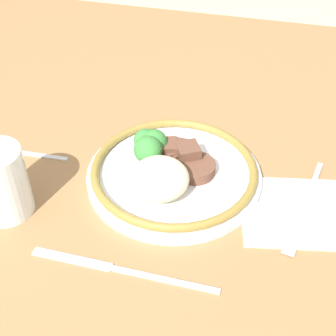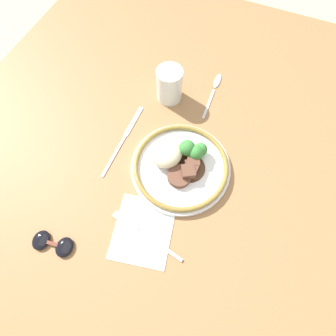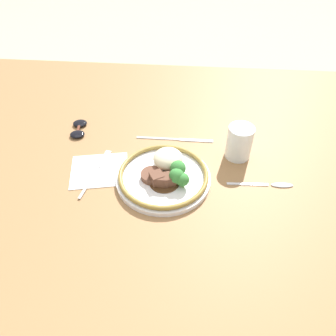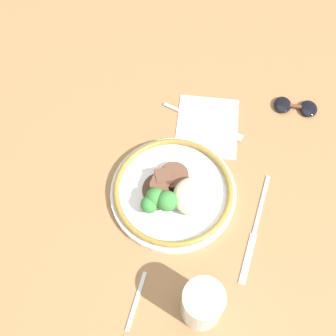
# 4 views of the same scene
# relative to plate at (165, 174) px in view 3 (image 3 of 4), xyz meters

# --- Properties ---
(ground_plane) EXTENTS (8.00, 8.00, 0.00)m
(ground_plane) POSITION_rel_plate_xyz_m (-0.03, 0.02, -0.07)
(ground_plane) COLOR tan
(dining_table) EXTENTS (1.44, 1.23, 0.05)m
(dining_table) POSITION_rel_plate_xyz_m (-0.03, 0.02, -0.04)
(dining_table) COLOR olive
(dining_table) RESTS_ON ground
(napkin) EXTENTS (0.17, 0.15, 0.00)m
(napkin) POSITION_rel_plate_xyz_m (-0.18, 0.02, -0.02)
(napkin) COLOR white
(napkin) RESTS_ON dining_table
(plate) EXTENTS (0.24, 0.24, 0.07)m
(plate) POSITION_rel_plate_xyz_m (0.00, 0.00, 0.00)
(plate) COLOR white
(plate) RESTS_ON dining_table
(juice_glass) EXTENTS (0.07, 0.07, 0.10)m
(juice_glass) POSITION_rel_plate_xyz_m (0.19, 0.11, 0.02)
(juice_glass) COLOR orange
(juice_glass) RESTS_ON dining_table
(fork) EXTENTS (0.05, 0.18, 0.00)m
(fork) POSITION_rel_plate_xyz_m (-0.18, 0.02, -0.02)
(fork) COLOR silver
(fork) RESTS_ON napkin
(knife) EXTENTS (0.23, 0.01, 0.00)m
(knife) POSITION_rel_plate_xyz_m (0.02, 0.17, -0.02)
(knife) COLOR silver
(knife) RESTS_ON dining_table
(spoon) EXTENTS (0.17, 0.02, 0.01)m
(spoon) POSITION_rel_plate_xyz_m (0.28, 0.00, -0.02)
(spoon) COLOR silver
(spoon) RESTS_ON dining_table
(sunglasses) EXTENTS (0.05, 0.10, 0.01)m
(sunglasses) POSITION_rel_plate_xyz_m (-0.28, 0.19, -0.01)
(sunglasses) COLOR black
(sunglasses) RESTS_ON dining_table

